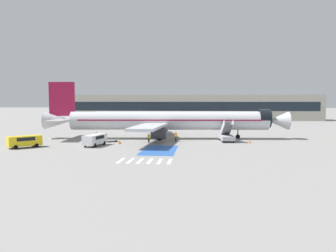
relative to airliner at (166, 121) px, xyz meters
name	(u,v)px	position (x,y,z in m)	size (l,w,h in m)	color
ground_plane	(178,138)	(2.29, 0.92, -3.47)	(600.00, 600.00, 0.00)	gray
apron_leadline_yellow	(169,139)	(0.66, 0.05, -3.46)	(0.20, 81.68, 0.01)	gold
apron_stand_patch_blue	(159,150)	(0.66, -14.99, -3.46)	(4.97, 10.32, 0.01)	#2856A8
apron_walkway_bar_0	(121,160)	(-2.94, -23.87, -3.46)	(0.44, 3.60, 0.01)	silver
apron_walkway_bar_1	(130,161)	(-1.74, -23.87, -3.46)	(0.44, 3.60, 0.01)	silver
apron_walkway_bar_2	(140,161)	(-0.54, -23.87, -3.46)	(0.44, 3.60, 0.01)	silver
apron_walkway_bar_3	(150,161)	(0.66, -23.87, -3.46)	(0.44, 3.60, 0.01)	silver
apron_walkway_bar_4	(160,161)	(1.86, -23.87, -3.46)	(0.44, 3.60, 0.01)	silver
apron_walkway_bar_5	(170,161)	(3.06, -23.87, -3.46)	(0.44, 3.60, 0.01)	silver
airliner	(166,121)	(0.00, 0.00, 0.00)	(46.99, 31.38, 10.89)	silver
boarding_stairs_forward	(227,136)	(11.34, -3.39, -2.47)	(2.59, 5.37, 4.04)	#ADB2BA
fuel_tanker	(145,123)	(-7.35, 18.48, -1.78)	(8.81, 3.64, 3.35)	#38383D
service_van_0	(95,139)	(-10.28, -11.46, -2.36)	(2.69, 5.38, 1.82)	silver
service_van_1	(24,140)	(-20.49, -14.57, -2.35)	(4.85, 4.79, 1.84)	yellow
baggage_cart	(110,140)	(-9.38, -6.11, -3.21)	(2.98, 2.39, 0.87)	gray
ground_crew_0	(176,136)	(2.28, -4.60, -2.43)	(0.49, 0.39, 1.79)	#2D2D33
ground_crew_1	(96,136)	(-11.69, -6.48, -2.42)	(0.36, 0.48, 1.80)	black
ground_crew_2	(149,138)	(-2.25, -6.79, -2.54)	(0.48, 0.34, 1.63)	#2D2D33
traffic_cone_0	(249,141)	(15.06, -5.41, -3.17)	(0.53, 0.53, 0.59)	orange
traffic_cone_1	(119,142)	(-6.94, -8.67, -3.15)	(0.58, 0.58, 0.64)	orange
traffic_cone_2	(99,141)	(-10.90, -7.53, -3.20)	(0.48, 0.48, 0.53)	orange
terminal_building	(193,107)	(3.44, 66.93, 1.33)	(96.28, 12.10, 9.59)	#B2AD9E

